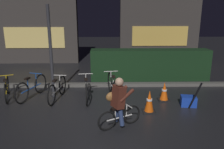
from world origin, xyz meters
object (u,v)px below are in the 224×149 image
parked_bike_right_mid (112,86)px  cyclist (118,103)px  parked_bike_left_mid (32,88)px  closed_umbrella (195,96)px  parked_bike_center_right (86,89)px  traffic_cone_near (149,102)px  street_post (51,53)px  parked_bike_center_left (57,89)px  blue_crate (188,101)px  parked_bike_leftmost (7,89)px  traffic_cone_far (164,92)px

parked_bike_right_mid → cyclist: 2.03m
parked_bike_left_mid → closed_umbrella: bearing=-84.0°
parked_bike_center_right → traffic_cone_near: parked_bike_center_right is taller
street_post → closed_umbrella: street_post is taller
street_post → parked_bike_center_left: street_post is taller
street_post → parked_bike_left_mid: 1.31m
parked_bike_center_left → blue_crate: size_ratio=3.64×
parked_bike_center_right → parked_bike_right_mid: parked_bike_right_mid is taller
parked_bike_leftmost → parked_bike_left_mid: (0.79, 0.03, 0.02)m
traffic_cone_far → closed_umbrella: size_ratio=0.71×
parked_bike_right_mid → closed_umbrella: bearing=-122.7°
traffic_cone_far → closed_umbrella: bearing=-44.9°
cyclist → traffic_cone_near: bearing=14.0°
parked_bike_center_right → traffic_cone_near: (1.84, -1.01, -0.05)m
parked_bike_center_left → cyclist: 2.60m
parked_bike_leftmost → parked_bike_left_mid: size_ratio=0.93×
street_post → blue_crate: size_ratio=6.67×
street_post → traffic_cone_far: street_post is taller
parked_bike_leftmost → parked_bike_center_right: size_ratio=0.87×
closed_umbrella → parked_bike_right_mid: bearing=-171.3°
traffic_cone_near → traffic_cone_far: 1.06m
parked_bike_center_left → traffic_cone_near: size_ratio=2.52×
street_post → traffic_cone_far: size_ratio=4.88×
street_post → traffic_cone_near: 3.42m
street_post → parked_bike_center_right: size_ratio=1.74×
traffic_cone_near → closed_umbrella: (1.33, 0.15, 0.10)m
parked_bike_left_mid → traffic_cone_far: size_ratio=2.65×
traffic_cone_far → blue_crate: traffic_cone_far is taller
closed_umbrella → parked_bike_leftmost: bearing=-157.0°
blue_crate → closed_umbrella: (0.08, -0.25, 0.26)m
parked_bike_right_mid → traffic_cone_near: (1.00, -1.19, -0.06)m
parked_bike_leftmost → closed_umbrella: 5.81m
traffic_cone_near → blue_crate: (1.24, 0.40, -0.16)m
street_post → traffic_cone_far: 3.79m
blue_crate → parked_bike_center_left: bearing=171.6°
parked_bike_center_right → closed_umbrella: closed_umbrella is taller
blue_crate → traffic_cone_near: bearing=-162.2°
parked_bike_left_mid → traffic_cone_far: parked_bike_left_mid is taller
blue_crate → cyclist: 2.52m
traffic_cone_far → parked_bike_left_mid: bearing=175.8°
parked_bike_left_mid → parked_bike_center_right: bearing=-77.4°
street_post → parked_bike_center_right: street_post is taller
traffic_cone_far → parked_bike_leftmost: bearing=176.8°
street_post → cyclist: street_post is taller
parked_bike_leftmost → traffic_cone_near: size_ratio=2.32×
parked_bike_center_left → cyclist: cyclist is taller
traffic_cone_far → parked_bike_center_left: bearing=177.6°
cyclist → closed_umbrella: size_ratio=1.47×
parked_bike_center_right → traffic_cone_far: size_ratio=2.80×
parked_bike_center_right → blue_crate: parked_bike_center_right is taller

